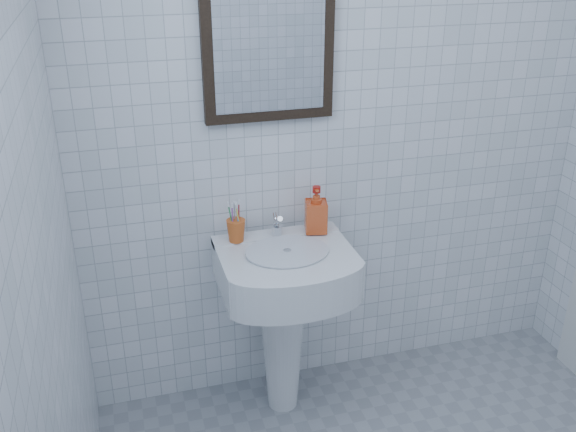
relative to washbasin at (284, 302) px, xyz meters
name	(u,v)px	position (x,y,z in m)	size (l,w,h in m)	color
wall_back	(344,110)	(0.31, 0.22, 0.72)	(2.20, 0.02, 2.50)	white
wall_left	(29,308)	(-0.79, -0.98, 0.72)	(0.02, 2.40, 2.50)	white
washbasin	(284,302)	(0.00, 0.00, 0.00)	(0.52, 0.38, 0.80)	white
faucet	(277,227)	(0.00, 0.09, 0.30)	(0.04, 0.09, 0.10)	silver
toothbrush_cup	(236,231)	(-0.17, 0.10, 0.30)	(0.07, 0.07, 0.09)	#D0581F
soap_dispenser	(316,209)	(0.16, 0.10, 0.35)	(0.09, 0.09, 0.19)	#CE4214
wall_mirror	(269,38)	(0.00, 0.20, 1.02)	(0.50, 0.04, 0.62)	black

